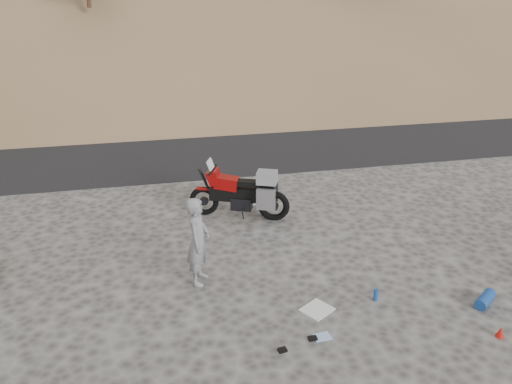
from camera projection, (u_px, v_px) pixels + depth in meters
ground at (279, 284)px, 9.16m from camera, size 140.00×140.00×0.00m
road at (213, 142)px, 17.26m from camera, size 120.00×7.00×0.05m
motorcycle at (243, 194)px, 11.53m from camera, size 2.27×1.19×1.42m
man at (200, 281)px, 9.27m from camera, size 0.58×0.71×1.68m
gear_white_cloth at (317, 309)px, 8.45m from camera, size 0.64×0.62×0.02m
gear_blue_mat at (485, 299)px, 8.56m from camera, size 0.52×0.45×0.20m
gear_bottle at (376, 295)px, 8.66m from camera, size 0.09×0.09×0.22m
gear_funnel at (501, 332)px, 7.78m from camera, size 0.18×0.18×0.18m
gear_glove_a at (313, 338)px, 7.74m from camera, size 0.14×0.10×0.04m
gear_glove_b at (282, 350)px, 7.50m from camera, size 0.14×0.12×0.04m
gear_blue_cloth at (322, 337)px, 7.80m from camera, size 0.29×0.22×0.01m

